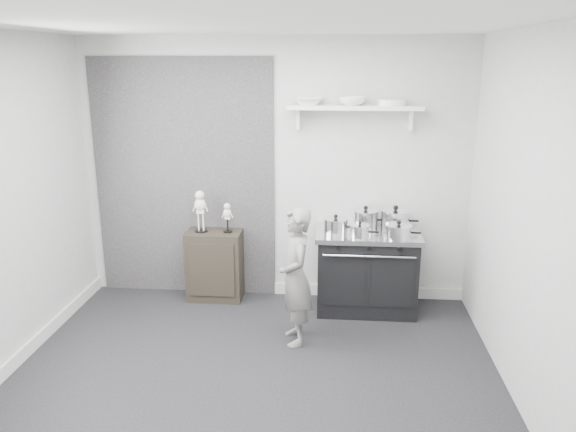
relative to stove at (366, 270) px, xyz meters
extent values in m
plane|color=black|center=(-0.96, -1.48, -0.42)|extent=(4.00, 4.00, 0.00)
cube|color=#B2B2B0|center=(-0.96, 0.32, 0.93)|extent=(4.00, 0.02, 2.70)
cube|color=#B2B2B0|center=(-0.96, -3.28, 0.93)|extent=(4.00, 0.02, 2.70)
cube|color=#B2B2B0|center=(1.04, -1.48, 0.93)|extent=(0.02, 3.60, 2.70)
cube|color=silver|center=(-0.96, -1.48, 2.28)|extent=(4.00, 3.60, 0.02)
cube|color=black|center=(-1.91, 0.31, 0.83)|extent=(1.90, 0.02, 2.50)
cube|color=silver|center=(0.04, 0.30, -0.36)|extent=(2.00, 0.03, 0.12)
cube|color=silver|center=(-2.94, -1.48, -0.36)|extent=(0.03, 3.60, 0.12)
cube|color=white|center=(-0.16, 0.19, 1.60)|extent=(1.30, 0.26, 0.04)
cube|color=white|center=(-0.71, 0.26, 1.48)|extent=(0.03, 0.12, 0.20)
cube|color=white|center=(0.39, 0.26, 1.48)|extent=(0.03, 0.12, 0.20)
cube|color=black|center=(0.00, 0.00, -0.03)|extent=(0.97, 0.58, 0.78)
cube|color=silver|center=(0.00, 0.00, 0.38)|extent=(1.03, 0.62, 0.05)
cube|color=black|center=(-0.23, -0.29, -0.01)|extent=(0.41, 0.02, 0.50)
cube|color=black|center=(0.23, -0.29, -0.01)|extent=(0.41, 0.02, 0.50)
cylinder|color=silver|center=(0.00, -0.32, 0.26)|extent=(0.87, 0.02, 0.02)
cylinder|color=black|center=(-0.29, -0.30, 0.34)|extent=(0.04, 0.03, 0.04)
cylinder|color=black|center=(0.00, -0.30, 0.34)|extent=(0.04, 0.03, 0.04)
cylinder|color=black|center=(0.29, -0.30, 0.34)|extent=(0.04, 0.03, 0.04)
cube|color=black|center=(-1.58, 0.13, -0.05)|extent=(0.57, 0.33, 0.74)
imported|color=slate|center=(-0.66, -0.74, 0.21)|extent=(0.40, 0.51, 1.25)
cylinder|color=silver|center=(-0.32, -0.09, 0.48)|extent=(0.23, 0.23, 0.14)
cylinder|color=silver|center=(-0.32, -0.09, 0.56)|extent=(0.24, 0.24, 0.01)
sphere|color=black|center=(-0.32, -0.09, 0.58)|extent=(0.04, 0.04, 0.04)
cylinder|color=black|center=(-0.17, -0.09, 0.48)|extent=(0.10, 0.02, 0.02)
cylinder|color=silver|center=(-0.02, 0.14, 0.49)|extent=(0.25, 0.25, 0.17)
cylinder|color=silver|center=(-0.02, 0.14, 0.58)|extent=(0.26, 0.26, 0.02)
sphere|color=black|center=(-0.02, 0.14, 0.61)|extent=(0.05, 0.05, 0.05)
cylinder|color=black|center=(0.14, 0.14, 0.49)|extent=(0.10, 0.02, 0.02)
cylinder|color=silver|center=(0.27, 0.12, 0.50)|extent=(0.28, 0.28, 0.18)
cylinder|color=silver|center=(0.27, 0.12, 0.60)|extent=(0.29, 0.29, 0.02)
sphere|color=black|center=(0.27, 0.12, 0.63)|extent=(0.05, 0.05, 0.05)
cylinder|color=black|center=(0.45, 0.12, 0.50)|extent=(0.10, 0.02, 0.02)
cylinder|color=silver|center=(0.27, -0.20, 0.47)|extent=(0.24, 0.24, 0.12)
cylinder|color=silver|center=(0.27, -0.20, 0.54)|extent=(0.25, 0.25, 0.01)
sphere|color=black|center=(0.27, -0.20, 0.57)|extent=(0.04, 0.04, 0.04)
cylinder|color=black|center=(0.43, -0.20, 0.47)|extent=(0.10, 0.02, 0.02)
cylinder|color=silver|center=(-0.09, -0.18, 0.46)|extent=(0.19, 0.19, 0.11)
cylinder|color=silver|center=(-0.09, -0.18, 0.53)|extent=(0.19, 0.19, 0.01)
sphere|color=black|center=(-0.09, -0.18, 0.55)|extent=(0.03, 0.03, 0.03)
cylinder|color=black|center=(0.04, -0.18, 0.46)|extent=(0.10, 0.02, 0.02)
imported|color=white|center=(-0.61, 0.19, 1.66)|extent=(0.30, 0.30, 0.07)
imported|color=white|center=(-0.19, 0.19, 1.67)|extent=(0.26, 0.26, 0.08)
cylinder|color=white|center=(0.19, 0.19, 1.65)|extent=(0.27, 0.27, 0.06)
camera|label=1|loc=(-0.34, -5.34, 2.06)|focal=35.00mm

